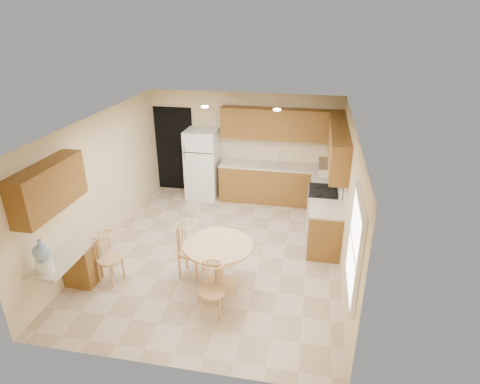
% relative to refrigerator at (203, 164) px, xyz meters
% --- Properties ---
extents(floor, '(5.50, 5.50, 0.00)m').
position_rel_refrigerator_xyz_m(floor, '(0.95, -2.40, -0.84)').
color(floor, '#C5AA8E').
rests_on(floor, ground).
extents(ceiling, '(4.50, 5.50, 0.02)m').
position_rel_refrigerator_xyz_m(ceiling, '(0.95, -2.40, 1.66)').
color(ceiling, white).
rests_on(ceiling, wall_back).
extents(wall_back, '(4.50, 0.02, 2.50)m').
position_rel_refrigerator_xyz_m(wall_back, '(0.95, 0.35, 0.41)').
color(wall_back, beige).
rests_on(wall_back, floor).
extents(wall_front, '(4.50, 0.02, 2.50)m').
position_rel_refrigerator_xyz_m(wall_front, '(0.95, -5.15, 0.41)').
color(wall_front, beige).
rests_on(wall_front, floor).
extents(wall_left, '(0.02, 5.50, 2.50)m').
position_rel_refrigerator_xyz_m(wall_left, '(-1.30, -2.40, 0.41)').
color(wall_left, beige).
rests_on(wall_left, floor).
extents(wall_right, '(0.02, 5.50, 2.50)m').
position_rel_refrigerator_xyz_m(wall_right, '(3.20, -2.40, 0.41)').
color(wall_right, beige).
rests_on(wall_right, floor).
extents(doorway, '(0.90, 0.02, 2.10)m').
position_rel_refrigerator_xyz_m(doorway, '(-0.80, 0.34, 0.21)').
color(doorway, black).
rests_on(doorway, floor).
extents(base_cab_back, '(2.75, 0.60, 0.87)m').
position_rel_refrigerator_xyz_m(base_cab_back, '(1.83, 0.05, -0.40)').
color(base_cab_back, brown).
rests_on(base_cab_back, floor).
extents(counter_back, '(2.75, 0.63, 0.04)m').
position_rel_refrigerator_xyz_m(counter_back, '(1.83, 0.05, 0.05)').
color(counter_back, beige).
rests_on(counter_back, base_cab_back).
extents(base_cab_right_a, '(0.60, 0.59, 0.87)m').
position_rel_refrigerator_xyz_m(base_cab_right_a, '(2.90, -0.54, -0.40)').
color(base_cab_right_a, brown).
rests_on(base_cab_right_a, floor).
extents(counter_right_a, '(0.63, 0.59, 0.04)m').
position_rel_refrigerator_xyz_m(counter_right_a, '(2.90, -0.54, 0.05)').
color(counter_right_a, beige).
rests_on(counter_right_a, base_cab_right_a).
extents(base_cab_right_b, '(0.60, 0.80, 0.87)m').
position_rel_refrigerator_xyz_m(base_cab_right_b, '(2.90, -2.00, -0.40)').
color(base_cab_right_b, brown).
rests_on(base_cab_right_b, floor).
extents(counter_right_b, '(0.63, 0.80, 0.04)m').
position_rel_refrigerator_xyz_m(counter_right_b, '(2.90, -2.00, 0.05)').
color(counter_right_b, beige).
rests_on(counter_right_b, base_cab_right_b).
extents(upper_cab_back, '(2.75, 0.33, 0.70)m').
position_rel_refrigerator_xyz_m(upper_cab_back, '(1.83, 0.19, 1.01)').
color(upper_cab_back, brown).
rests_on(upper_cab_back, wall_back).
extents(upper_cab_right, '(0.33, 2.42, 0.70)m').
position_rel_refrigerator_xyz_m(upper_cab_right, '(3.04, -1.19, 1.01)').
color(upper_cab_right, brown).
rests_on(upper_cab_right, wall_right).
extents(upper_cab_left, '(0.33, 1.40, 0.70)m').
position_rel_refrigerator_xyz_m(upper_cab_left, '(-1.13, -4.00, 1.01)').
color(upper_cab_left, brown).
rests_on(upper_cab_left, wall_left).
extents(sink, '(0.78, 0.44, 0.01)m').
position_rel_refrigerator_xyz_m(sink, '(1.80, 0.05, 0.08)').
color(sink, silver).
rests_on(sink, counter_back).
extents(range_hood, '(0.50, 0.76, 0.14)m').
position_rel_refrigerator_xyz_m(range_hood, '(2.95, -1.22, 0.58)').
color(range_hood, silver).
rests_on(range_hood, upper_cab_right).
extents(desk_pedestal, '(0.48, 0.42, 0.72)m').
position_rel_refrigerator_xyz_m(desk_pedestal, '(-1.05, -3.72, -0.48)').
color(desk_pedestal, brown).
rests_on(desk_pedestal, floor).
extents(desk_top, '(0.50, 1.20, 0.04)m').
position_rel_refrigerator_xyz_m(desk_top, '(-1.05, -4.10, -0.09)').
color(desk_top, beige).
rests_on(desk_top, desk_pedestal).
extents(window, '(0.06, 1.12, 1.30)m').
position_rel_refrigerator_xyz_m(window, '(3.18, -4.25, 0.66)').
color(window, white).
rests_on(window, wall_right).
extents(can_light_a, '(0.14, 0.14, 0.02)m').
position_rel_refrigerator_xyz_m(can_light_a, '(0.45, -1.20, 1.65)').
color(can_light_a, white).
rests_on(can_light_a, ceiling).
extents(can_light_b, '(0.14, 0.14, 0.02)m').
position_rel_refrigerator_xyz_m(can_light_b, '(1.85, -1.20, 1.65)').
color(can_light_b, white).
rests_on(can_light_b, ceiling).
extents(refrigerator, '(0.74, 0.72, 1.67)m').
position_rel_refrigerator_xyz_m(refrigerator, '(0.00, 0.00, 0.00)').
color(refrigerator, white).
rests_on(refrigerator, floor).
extents(stove, '(0.65, 0.76, 1.09)m').
position_rel_refrigerator_xyz_m(stove, '(2.88, -1.22, -0.37)').
color(stove, white).
rests_on(stove, floor).
extents(dining_table, '(1.11, 1.11, 0.82)m').
position_rel_refrigerator_xyz_m(dining_table, '(1.22, -3.44, -0.30)').
color(dining_table, tan).
rests_on(dining_table, floor).
extents(chair_table_a, '(0.43, 0.55, 0.97)m').
position_rel_refrigerator_xyz_m(chair_table_a, '(0.67, -3.28, -0.25)').
color(chair_table_a, tan).
rests_on(chair_table_a, floor).
extents(chair_table_b, '(0.38, 0.38, 0.85)m').
position_rel_refrigerator_xyz_m(chair_table_b, '(1.27, -4.17, -0.31)').
color(chair_table_b, tan).
rests_on(chair_table_b, floor).
extents(chair_desk, '(0.39, 0.50, 0.87)m').
position_rel_refrigerator_xyz_m(chair_desk, '(-0.60, -3.68, -0.30)').
color(chair_desk, tan).
rests_on(chair_desk, floor).
extents(water_crock, '(0.25, 0.25, 0.52)m').
position_rel_refrigerator_xyz_m(water_crock, '(-1.05, -4.52, 0.17)').
color(water_crock, white).
rests_on(water_crock, desk_top).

